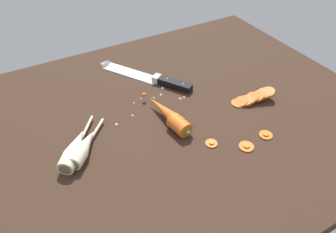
{
  "coord_description": "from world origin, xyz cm",
  "views": [
    {
      "loc": [
        -30.99,
        -57.41,
        56.62
      ],
      "look_at": [
        0.0,
        -2.0,
        1.5
      ],
      "focal_mm": 33.36,
      "sensor_mm": 36.0,
      "label": 1
    }
  ],
  "objects_px": {
    "whole_carrot": "(168,116)",
    "carrot_slice_stray_near": "(211,143)",
    "carrot_slice_stray_far": "(266,135)",
    "carrot_slice_stray_mid": "(246,146)",
    "carrot_slice_stack": "(253,98)",
    "parsnip_mid_left": "(83,147)",
    "chefs_knife": "(141,75)",
    "parsnip_front": "(75,149)"
  },
  "relations": [
    {
      "from": "carrot_slice_stray_near",
      "to": "carrot_slice_stray_mid",
      "type": "height_order",
      "value": "same"
    },
    {
      "from": "carrot_slice_stray_near",
      "to": "carrot_slice_stray_far",
      "type": "height_order",
      "value": "same"
    },
    {
      "from": "whole_carrot",
      "to": "parsnip_mid_left",
      "type": "xyz_separation_m",
      "value": [
        -0.23,
        -0.0,
        -0.0
      ]
    },
    {
      "from": "whole_carrot",
      "to": "carrot_slice_stray_near",
      "type": "distance_m",
      "value": 0.14
    },
    {
      "from": "carrot_slice_stray_mid",
      "to": "carrot_slice_stray_far",
      "type": "height_order",
      "value": "same"
    },
    {
      "from": "carrot_slice_stray_near",
      "to": "carrot_slice_stray_far",
      "type": "distance_m",
      "value": 0.15
    },
    {
      "from": "whole_carrot",
      "to": "carrot_slice_stray_near",
      "type": "bearing_deg",
      "value": -67.26
    },
    {
      "from": "whole_carrot",
      "to": "parsnip_mid_left",
      "type": "relative_size",
      "value": 1.49
    },
    {
      "from": "carrot_slice_stray_far",
      "to": "carrot_slice_stray_near",
      "type": "bearing_deg",
      "value": 162.57
    },
    {
      "from": "carrot_slice_stray_near",
      "to": "whole_carrot",
      "type": "bearing_deg",
      "value": 112.74
    },
    {
      "from": "parsnip_front",
      "to": "carrot_slice_stack",
      "type": "xyz_separation_m",
      "value": [
        0.51,
        -0.05,
        -0.01
      ]
    },
    {
      "from": "whole_carrot",
      "to": "parsnip_front",
      "type": "distance_m",
      "value": 0.25
    },
    {
      "from": "parsnip_front",
      "to": "carrot_slice_stray_near",
      "type": "distance_m",
      "value": 0.33
    },
    {
      "from": "chefs_knife",
      "to": "carrot_slice_stray_near",
      "type": "xyz_separation_m",
      "value": [
        0.02,
        -0.36,
        -0.0
      ]
    },
    {
      "from": "whole_carrot",
      "to": "carrot_slice_stray_near",
      "type": "relative_size",
      "value": 6.79
    },
    {
      "from": "chefs_knife",
      "to": "parsnip_front",
      "type": "bearing_deg",
      "value": -141.08
    },
    {
      "from": "parsnip_mid_left",
      "to": "carrot_slice_stray_far",
      "type": "relative_size",
      "value": 4.06
    },
    {
      "from": "parsnip_front",
      "to": "carrot_slice_stray_near",
      "type": "relative_size",
      "value": 5.49
    },
    {
      "from": "carrot_slice_stray_near",
      "to": "carrot_slice_stack",
      "type": "bearing_deg",
      "value": 22.25
    },
    {
      "from": "carrot_slice_stray_far",
      "to": "parsnip_front",
      "type": "bearing_deg",
      "value": 158.78
    },
    {
      "from": "chefs_knife",
      "to": "whole_carrot",
      "type": "relative_size",
      "value": 1.49
    },
    {
      "from": "carrot_slice_stray_near",
      "to": "chefs_knife",
      "type": "bearing_deg",
      "value": 93.68
    },
    {
      "from": "carrot_slice_stray_near",
      "to": "parsnip_mid_left",
      "type": "bearing_deg",
      "value": 156.41
    },
    {
      "from": "carrot_slice_stray_near",
      "to": "carrot_slice_stray_far",
      "type": "relative_size",
      "value": 0.89
    },
    {
      "from": "chefs_knife",
      "to": "carrot_slice_stack",
      "type": "bearing_deg",
      "value": -50.35
    },
    {
      "from": "carrot_slice_stack",
      "to": "whole_carrot",
      "type": "bearing_deg",
      "value": 170.53
    },
    {
      "from": "carrot_slice_stack",
      "to": "carrot_slice_stray_far",
      "type": "bearing_deg",
      "value": -117.06
    },
    {
      "from": "carrot_slice_stray_mid",
      "to": "carrot_slice_stray_far",
      "type": "xyz_separation_m",
      "value": [
        0.07,
        0.01,
        -0.0
      ]
    },
    {
      "from": "whole_carrot",
      "to": "carrot_slice_stray_far",
      "type": "distance_m",
      "value": 0.26
    },
    {
      "from": "parsnip_mid_left",
      "to": "carrot_slice_stray_mid",
      "type": "height_order",
      "value": "parsnip_mid_left"
    },
    {
      "from": "chefs_knife",
      "to": "parsnip_mid_left",
      "type": "xyz_separation_m",
      "value": [
        -0.26,
        -0.23,
        0.01
      ]
    },
    {
      "from": "whole_carrot",
      "to": "carrot_slice_stack",
      "type": "xyz_separation_m",
      "value": [
        0.26,
        -0.04,
        -0.01
      ]
    },
    {
      "from": "chefs_knife",
      "to": "whole_carrot",
      "type": "distance_m",
      "value": 0.24
    },
    {
      "from": "whole_carrot",
      "to": "carrot_slice_stray_mid",
      "type": "bearing_deg",
      "value": -55.47
    },
    {
      "from": "whole_carrot",
      "to": "carrot_slice_stray_mid",
      "type": "distance_m",
      "value": 0.22
    },
    {
      "from": "parsnip_mid_left",
      "to": "carrot_slice_stray_mid",
      "type": "bearing_deg",
      "value": -26.36
    },
    {
      "from": "parsnip_mid_left",
      "to": "carrot_slice_stack",
      "type": "distance_m",
      "value": 0.49
    },
    {
      "from": "carrot_slice_stray_mid",
      "to": "carrot_slice_stack",
      "type": "bearing_deg",
      "value": 44.88
    },
    {
      "from": "parsnip_mid_left",
      "to": "chefs_knife",
      "type": "bearing_deg",
      "value": 41.54
    },
    {
      "from": "parsnip_front",
      "to": "carrot_slice_stray_far",
      "type": "bearing_deg",
      "value": -21.22
    },
    {
      "from": "carrot_slice_stack",
      "to": "carrot_slice_stray_far",
      "type": "relative_size",
      "value": 3.75
    },
    {
      "from": "chefs_knife",
      "to": "carrot_slice_stray_far",
      "type": "height_order",
      "value": "chefs_knife"
    }
  ]
}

